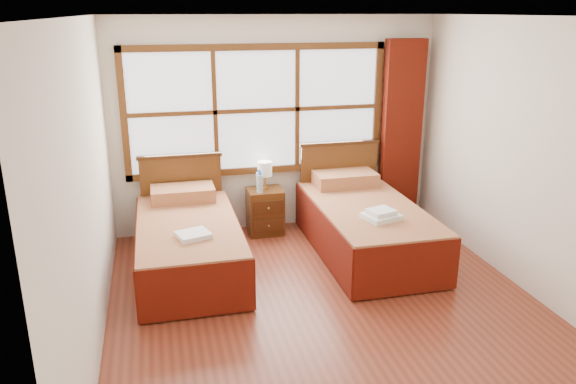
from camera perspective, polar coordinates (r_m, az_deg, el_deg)
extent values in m
plane|color=brown|center=(5.33, 4.18, -11.80)|extent=(4.50, 4.50, 0.00)
plane|color=white|center=(4.63, 4.94, 17.37)|extent=(4.50, 4.50, 0.00)
plane|color=silver|center=(6.94, -1.20, 6.80)|extent=(4.00, 0.00, 4.00)
plane|color=silver|center=(4.63, -19.73, 0.02)|extent=(0.00, 4.50, 4.50)
plane|color=silver|center=(5.75, 23.90, 2.89)|extent=(0.00, 4.50, 4.50)
cube|color=white|center=(6.82, -3.23, 8.30)|extent=(3.00, 0.02, 1.40)
cube|color=#573113|center=(6.97, -3.09, 2.26)|extent=(3.16, 0.06, 0.08)
cube|color=#573113|center=(6.72, -3.31, 14.50)|extent=(3.16, 0.06, 0.08)
cube|color=#573113|center=(6.71, -16.36, 7.44)|extent=(0.08, 0.06, 1.56)
cube|color=#573113|center=(7.23, 9.03, 8.66)|extent=(0.08, 0.06, 1.56)
cube|color=#573113|center=(6.73, -7.42, 8.05)|extent=(0.05, 0.05, 1.40)
cube|color=#573113|center=(6.91, 0.93, 8.45)|extent=(0.05, 0.05, 1.40)
cube|color=#573113|center=(6.80, -3.20, 8.27)|extent=(3.00, 0.05, 0.05)
cube|color=#5D1409|center=(7.34, 11.42, 6.03)|extent=(0.50, 0.16, 2.30)
cube|color=#40220D|center=(6.07, -9.96, -6.57)|extent=(0.92, 1.84, 0.30)
cube|color=maroon|center=(5.96, -10.11, -4.17)|extent=(1.03, 2.04, 0.25)
cube|color=#62160A|center=(6.02, -14.93, -5.84)|extent=(0.03, 2.04, 0.51)
cube|color=#62160A|center=(6.06, -5.17, -5.10)|extent=(0.03, 2.04, 0.51)
cube|color=#62160A|center=(5.11, -9.24, -9.93)|extent=(1.03, 0.03, 0.51)
cube|color=maroon|center=(6.59, -10.63, -0.15)|extent=(0.72, 0.42, 0.16)
cube|color=#573113|center=(6.89, -10.70, -0.49)|extent=(0.96, 0.06, 1.00)
cube|color=#40220D|center=(6.75, -10.95, 3.61)|extent=(1.00, 0.08, 0.04)
cube|color=#40220D|center=(6.46, 7.90, -4.84)|extent=(0.96, 1.92, 0.31)
cube|color=maroon|center=(6.36, 8.01, -2.45)|extent=(1.08, 2.13, 0.26)
cube|color=#62160A|center=(6.25, 3.34, -4.23)|extent=(0.03, 2.13, 0.53)
cube|color=#62160A|center=(6.62, 12.30, -3.32)|extent=(0.03, 2.13, 0.53)
cube|color=#62160A|center=(5.53, 11.94, -7.70)|extent=(1.08, 0.03, 0.53)
cube|color=maroon|center=(6.98, 5.80, 1.35)|extent=(0.75, 0.44, 0.17)
cube|color=#573113|center=(7.23, 5.16, 0.84)|extent=(1.00, 0.06, 1.04)
cube|color=#40220D|center=(7.09, 5.28, 4.96)|extent=(1.04, 0.08, 0.04)
cube|color=#573113|center=(6.93, -2.34, -1.95)|extent=(0.42, 0.38, 0.56)
cube|color=#40220D|center=(6.79, -2.00, -3.41)|extent=(0.37, 0.02, 0.17)
cube|color=#40220D|center=(6.71, -2.02, -1.61)|extent=(0.37, 0.02, 0.17)
sphere|color=#B27E3C|center=(6.77, -1.97, -3.46)|extent=(0.03, 0.03, 0.03)
sphere|color=#B27E3C|center=(6.69, -1.99, -1.66)|extent=(0.03, 0.03, 0.03)
cube|color=white|center=(5.52, -9.59, -4.31)|extent=(0.37, 0.34, 0.05)
cube|color=white|center=(5.92, 9.43, -2.47)|extent=(0.42, 0.39, 0.05)
cube|color=white|center=(5.90, 9.45, -2.00)|extent=(0.31, 0.29, 0.05)
cylinder|color=#CB8C41|center=(6.87, -2.35, 0.42)|extent=(0.11, 0.11, 0.02)
cylinder|color=#CB8C41|center=(6.84, -2.36, 1.08)|extent=(0.02, 0.02, 0.15)
cylinder|color=white|center=(6.80, -2.38, 2.38)|extent=(0.18, 0.18, 0.18)
cylinder|color=#A8CAD8|center=(6.72, -2.93, 1.00)|extent=(0.07, 0.07, 0.24)
cylinder|color=blue|center=(6.68, -2.95, 2.11)|extent=(0.03, 0.03, 0.03)
cylinder|color=#A8CAD8|center=(6.69, -2.84, 0.84)|extent=(0.07, 0.07, 0.22)
cylinder|color=blue|center=(6.65, -2.86, 1.89)|extent=(0.03, 0.03, 0.03)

